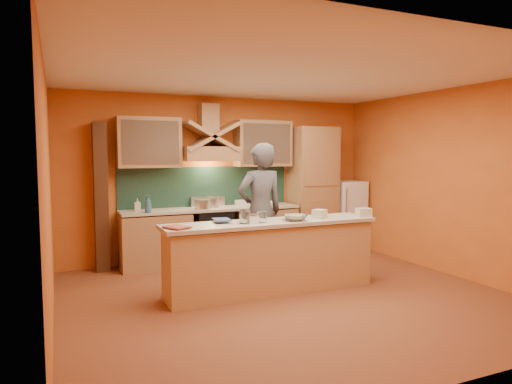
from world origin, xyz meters
name	(u,v)px	position (x,y,z in m)	size (l,w,h in m)	color
floor	(288,297)	(0.00, 0.00, 0.00)	(5.50, 5.00, 0.01)	brown
ceiling	(290,74)	(0.00, 0.00, 2.80)	(5.50, 5.00, 0.01)	white
wall_back	(222,178)	(0.00, 2.50, 1.40)	(5.50, 0.02, 2.80)	#CD6828
wall_front	(444,211)	(0.00, -2.50, 1.40)	(5.50, 0.02, 2.80)	#CD6828
wall_left	(48,196)	(-2.75, 0.00, 1.40)	(0.02, 5.00, 2.80)	#CD6828
wall_right	(452,182)	(2.75, 0.00, 1.40)	(0.02, 5.00, 2.80)	#CD6828
base_cabinet_left	(155,241)	(-1.25, 2.20, 0.43)	(1.10, 0.60, 0.86)	#AB794E
base_cabinet_right	(263,233)	(0.65, 2.20, 0.43)	(1.10, 0.60, 0.86)	#AB794E
counter_top	(212,209)	(-0.30, 2.20, 0.90)	(3.00, 0.62, 0.04)	beige
stove	(212,235)	(-0.30, 2.20, 0.45)	(0.60, 0.58, 0.90)	black
backsplash	(206,187)	(-0.30, 2.48, 1.25)	(3.00, 0.03, 0.70)	#163229
range_hood	(210,154)	(-0.30, 2.25, 1.82)	(0.92, 0.50, 0.24)	#AB794E
hood_chimney	(208,119)	(-0.30, 2.35, 2.40)	(0.30, 0.30, 0.50)	#AB794E
upper_cabinet_left	(149,143)	(-1.30, 2.33, 2.00)	(1.00, 0.35, 0.80)	#AB794E
upper_cabinet_right	(263,144)	(0.70, 2.33, 2.00)	(1.00, 0.35, 0.80)	#AB794E
pantry_column	(312,190)	(1.65, 2.20, 1.15)	(0.80, 0.60, 2.30)	#AB794E
fridge	(346,215)	(2.40, 2.20, 0.65)	(0.58, 0.60, 1.30)	white
trim_column_left	(101,197)	(-2.05, 2.35, 1.15)	(0.20, 0.30, 2.30)	#472816
island_body	(271,259)	(-0.10, 0.30, 0.44)	(2.80, 0.55, 0.88)	tan
island_top	(271,223)	(-0.10, 0.30, 0.92)	(2.90, 0.62, 0.05)	beige
person	(260,211)	(0.03, 0.95, 0.99)	(0.72, 0.47, 1.98)	#4C4C51
pot_large	(203,206)	(-0.50, 2.07, 0.98)	(0.25, 0.25, 0.16)	silver
pot_small	(213,204)	(-0.26, 2.25, 0.98)	(0.19, 0.19, 0.15)	#B1B0B7
soap_bottle_a	(137,205)	(-1.51, 2.25, 1.02)	(0.09, 0.09, 0.20)	beige
soap_bottle_b	(148,204)	(-1.40, 1.96, 1.05)	(0.10, 0.10, 0.27)	#316488
bowl_back	(272,203)	(0.80, 2.15, 0.95)	(0.20, 0.20, 0.06)	silver
dish_rack	(244,203)	(0.31, 2.24, 0.97)	(0.27, 0.21, 0.10)	silver
book_lower	(170,229)	(-1.48, 0.15, 0.96)	(0.22, 0.30, 0.03)	#A24439
book_upper	(214,220)	(-0.84, 0.46, 0.98)	(0.21, 0.28, 0.02)	#3B5582
jar_large	(245,217)	(-0.50, 0.24, 1.03)	(0.14, 0.14, 0.17)	silver
jar_small	(262,217)	(-0.27, 0.22, 1.02)	(0.13, 0.13, 0.14)	white
kitchen_scale	(252,219)	(-0.41, 0.21, 1.00)	(0.12, 0.12, 0.10)	white
mixing_bowl	(295,218)	(0.20, 0.20, 0.98)	(0.31, 0.31, 0.08)	silver
cloth	(291,218)	(0.22, 0.35, 0.95)	(0.26, 0.20, 0.02)	beige
grocery_bag_a	(320,214)	(0.61, 0.25, 1.00)	(0.18, 0.15, 0.12)	beige
grocery_bag_b	(364,212)	(1.28, 0.17, 1.00)	(0.19, 0.15, 0.12)	beige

